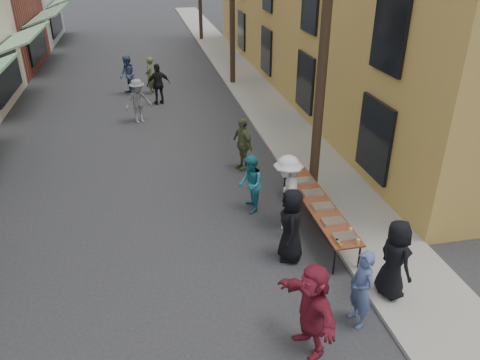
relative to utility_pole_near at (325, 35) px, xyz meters
name	(u,v)px	position (x,y,z in m)	size (l,w,h in m)	color
ground	(172,279)	(-4.30, -3.00, -4.50)	(120.00, 120.00, 0.00)	#28282B
sidewalk	(246,82)	(0.70, 12.00, -4.45)	(2.20, 60.00, 0.10)	gray
utility_pole_near	(325,35)	(0.00, 0.00, 0.00)	(0.26, 0.26, 9.00)	#2D2116
serving_table	(318,203)	(-0.50, -1.69, -3.79)	(0.70, 4.00, 0.75)	maroon
catering_tray_sausage	(345,237)	(-0.50, -3.34, -3.71)	(0.50, 0.33, 0.08)	maroon
catering_tray_foil_b	(333,222)	(-0.50, -2.69, -3.71)	(0.50, 0.33, 0.08)	#B2B2B7
catering_tray_buns	(322,207)	(-0.50, -1.99, -3.71)	(0.50, 0.33, 0.08)	tan
catering_tray_foil_d	(313,193)	(-0.50, -1.29, -3.71)	(0.50, 0.33, 0.08)	#B2B2B7
catering_tray_buns_end	(304,181)	(-0.50, -0.59, -3.71)	(0.50, 0.33, 0.08)	tan
condiment_jar_a	(341,246)	(-0.72, -3.64, -3.71)	(0.07, 0.07, 0.08)	#A57F26
condiment_jar_b	(339,243)	(-0.72, -3.54, -3.71)	(0.07, 0.07, 0.08)	#A57F26
condiment_jar_c	(337,241)	(-0.72, -3.44, -3.71)	(0.07, 0.07, 0.08)	#A57F26
cup_stack	(358,242)	(-0.30, -3.59, -3.69)	(0.08, 0.08, 0.12)	tan
guest_front_a	(291,225)	(-1.55, -2.79, -3.61)	(0.87, 0.57, 1.78)	black
guest_front_b	(361,289)	(-0.90, -5.04, -3.68)	(0.60, 0.39, 1.64)	#47588A
guest_front_c	(250,184)	(-1.97, -0.50, -3.70)	(0.78, 0.61, 1.61)	teal
guest_front_d	(287,193)	(-1.25, -1.46, -3.52)	(1.27, 0.73, 1.97)	silver
guest_front_e	(243,144)	(-1.62, 2.13, -3.64)	(1.00, 0.42, 1.71)	#5E693C
guest_queue_back	(312,309)	(-2.01, -5.43, -3.60)	(1.67, 0.53, 1.81)	maroon
server	(395,259)	(0.05, -4.49, -3.54)	(0.84, 0.55, 1.72)	black
passerby_left	(138,101)	(-4.78, 7.21, -3.62)	(1.14, 0.65, 1.76)	slate
passerby_mid	(159,84)	(-3.85, 9.42, -3.59)	(1.06, 0.44, 1.81)	black
passerby_right	(150,76)	(-4.16, 11.13, -3.63)	(0.63, 0.41, 1.73)	#546238
passerby_far	(128,75)	(-5.18, 11.19, -3.58)	(0.89, 0.70, 1.84)	#42587F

